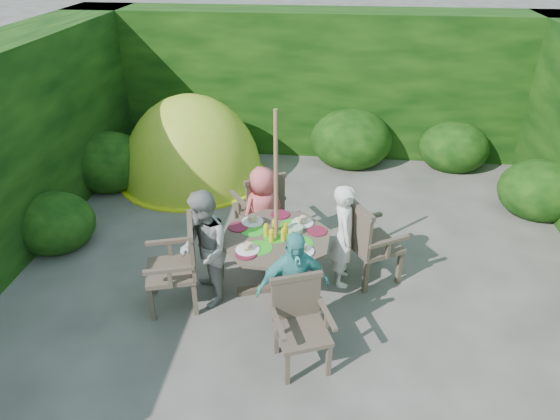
# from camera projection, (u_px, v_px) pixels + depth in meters

# --- Properties ---
(ground) EXTENTS (60.00, 60.00, 0.00)m
(ground) POSITION_uv_depth(u_px,v_px,m) (305.00, 268.00, 6.27)
(ground) COLOR #484640
(ground) RESTS_ON ground
(hedge_enclosure) EXTENTS (9.00, 9.00, 2.50)m
(hedge_enclosure) POSITION_uv_depth(u_px,v_px,m) (313.00, 136.00, 6.80)
(hedge_enclosure) COLOR black
(hedge_enclosure) RESTS_ON ground
(patio_table) EXTENTS (1.61, 1.61, 0.89)m
(patio_table) POSITION_uv_depth(u_px,v_px,m) (277.00, 245.00, 5.60)
(patio_table) COLOR #40342A
(patio_table) RESTS_ON ground
(parasol_pole) EXTENTS (0.06, 0.06, 2.20)m
(parasol_pole) POSITION_uv_depth(u_px,v_px,m) (276.00, 208.00, 5.36)
(parasol_pole) COLOR brown
(parasol_pole) RESTS_ON ground
(garden_chair_right) EXTENTS (0.76, 0.79, 1.01)m
(garden_chair_right) POSITION_uv_depth(u_px,v_px,m) (368.00, 241.00, 5.83)
(garden_chair_right) COLOR #40342A
(garden_chair_right) RESTS_ON ground
(garden_chair_left) EXTENTS (0.68, 0.72, 1.00)m
(garden_chair_left) POSITION_uv_depth(u_px,v_px,m) (178.00, 264.00, 5.44)
(garden_chair_left) COLOR #40342A
(garden_chair_left) RESTS_ON ground
(garden_chair_back) EXTENTS (0.77, 0.75, 0.98)m
(garden_chair_back) POSITION_uv_depth(u_px,v_px,m) (261.00, 206.00, 6.58)
(garden_chair_back) COLOR #40342A
(garden_chair_back) RESTS_ON ground
(garden_chair_front) EXTENTS (0.66, 0.62, 0.88)m
(garden_chair_front) POSITION_uv_depth(u_px,v_px,m) (300.00, 322.00, 4.74)
(garden_chair_front) COLOR #40342A
(garden_chair_front) RESTS_ON ground
(child_right) EXTENTS (0.33, 0.48, 1.28)m
(child_right) POSITION_uv_depth(u_px,v_px,m) (344.00, 236.00, 5.74)
(child_right) COLOR white
(child_right) RESTS_ON ground
(child_left) EXTENTS (0.72, 0.80, 1.36)m
(child_left) POSITION_uv_depth(u_px,v_px,m) (204.00, 249.00, 5.42)
(child_left) COLOR #959792
(child_left) RESTS_ON ground
(child_back) EXTENTS (0.70, 0.67, 1.21)m
(child_back) POSITION_uv_depth(u_px,v_px,m) (263.00, 212.00, 6.28)
(child_back) COLOR #DF5C60
(child_back) RESTS_ON ground
(child_front) EXTENTS (0.81, 0.56, 1.28)m
(child_front) POSITION_uv_depth(u_px,v_px,m) (293.00, 288.00, 4.91)
(child_front) COLOR #4BAFAD
(child_front) RESTS_ON ground
(dome_tent) EXTENTS (2.83, 2.83, 2.83)m
(dome_tent) POSITION_uv_depth(u_px,v_px,m) (194.00, 177.00, 8.52)
(dome_tent) COLOR #9BC626
(dome_tent) RESTS_ON ground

